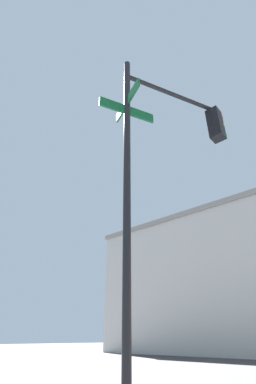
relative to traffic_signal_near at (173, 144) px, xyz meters
The scene contains 2 objects.
traffic_signal_near is the anchor object (origin of this frame).
building_stucco 25.57m from the traffic_signal_near, 110.71° to the left, with size 14.84×20.47×9.86m.
Camera 1 is at (-4.14, -9.45, 1.05)m, focal length 25.16 mm.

